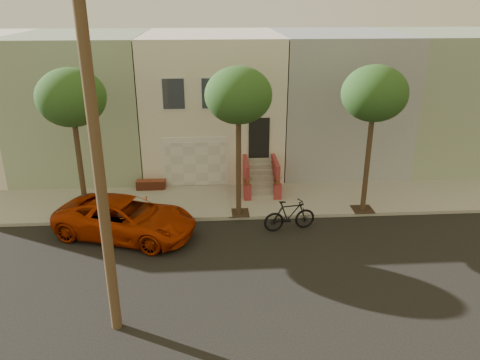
{
  "coord_description": "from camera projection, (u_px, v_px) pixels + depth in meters",
  "views": [
    {
      "loc": [
        -0.16,
        -14.57,
        8.99
      ],
      "look_at": [
        1.0,
        3.0,
        2.05
      ],
      "focal_mm": 35.16,
      "sensor_mm": 36.0,
      "label": 1
    }
  ],
  "objects": [
    {
      "name": "motorcycle",
      "position": [
        290.0,
        215.0,
        19.09
      ],
      "size": [
        2.25,
        0.98,
        1.31
      ],
      "primitive_type": "imported",
      "rotation": [
        0.0,
        0.0,
        1.75
      ],
      "color": "black",
      "rests_on": "ground"
    },
    {
      "name": "pickup_truck",
      "position": [
        126.0,
        218.0,
        18.58
      ],
      "size": [
        6.11,
        4.28,
        1.55
      ],
      "primitive_type": "imported",
      "rotation": [
        0.0,
        0.0,
        1.23
      ],
      "color": "#A62600",
      "rests_on": "ground"
    },
    {
      "name": "tree_mid",
      "position": [
        238.0,
        96.0,
        18.58
      ],
      "size": [
        2.7,
        2.57,
        6.3
      ],
      "color": "#2D2116",
      "rests_on": "sidewalk"
    },
    {
      "name": "tree_right",
      "position": [
        375.0,
        95.0,
        18.92
      ],
      "size": [
        2.7,
        2.57,
        6.3
      ],
      "color": "#2D2116",
      "rests_on": "sidewalk"
    },
    {
      "name": "ground",
      "position": [
        218.0,
        264.0,
        16.83
      ],
      "size": [
        90.0,
        90.0,
        0.0
      ],
      "primitive_type": "plane",
      "color": "black",
      "rests_on": "ground"
    },
    {
      "name": "sidewalk",
      "position": [
        215.0,
        201.0,
        21.77
      ],
      "size": [
        40.0,
        3.7,
        0.15
      ],
      "primitive_type": "cube",
      "color": "gray",
      "rests_on": "ground"
    },
    {
      "name": "tree_left",
      "position": [
        71.0,
        99.0,
        18.19
      ],
      "size": [
        2.7,
        2.57,
        6.3
      ],
      "color": "#2D2116",
      "rests_on": "sidewalk"
    },
    {
      "name": "house_row",
      "position": [
        212.0,
        99.0,
        25.88
      ],
      "size": [
        33.1,
        11.7,
        7.0
      ],
      "color": "beige",
      "rests_on": "sidewalk"
    }
  ]
}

